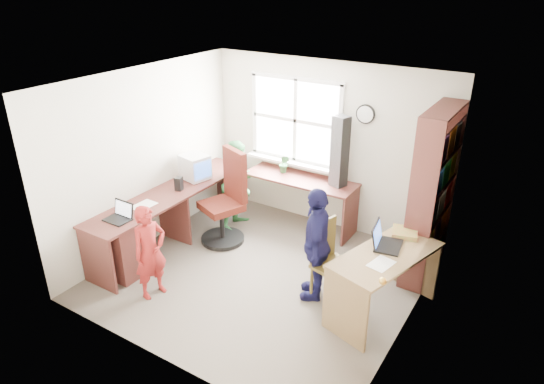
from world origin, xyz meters
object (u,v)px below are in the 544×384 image
(bookshelf, at_px, (432,199))
(crt_monitor, at_px, (195,167))
(l_desk, at_px, (165,226))
(wooden_chair, at_px, (330,259))
(cd_tower, at_px, (340,152))
(swivel_chair, at_px, (227,203))
(person_navy, at_px, (316,244))
(laptop_right, at_px, (384,241))
(person_green, at_px, (239,184))
(laptop_left, at_px, (120,215))
(right_desk, at_px, (385,270))
(potted_plant, at_px, (284,164))
(person_red, at_px, (150,252))

(bookshelf, height_order, crt_monitor, bookshelf)
(l_desk, relative_size, wooden_chair, 3.06)
(wooden_chair, distance_m, cd_tower, 1.71)
(l_desk, height_order, swivel_chair, swivel_chair)
(bookshelf, distance_m, person_navy, 1.52)
(laptop_right, height_order, cd_tower, cd_tower)
(person_navy, bearing_deg, wooden_chair, 76.19)
(l_desk, height_order, person_navy, person_navy)
(swivel_chair, relative_size, person_green, 0.99)
(laptop_left, relative_size, cd_tower, 0.31)
(swivel_chair, relative_size, laptop_right, 3.23)
(right_desk, xyz_separation_m, crt_monitor, (-3.01, 0.49, 0.38))
(potted_plant, xyz_separation_m, person_red, (-0.31, -2.44, -0.32))
(bookshelf, height_order, laptop_left, bookshelf)
(bookshelf, bearing_deg, laptop_right, -103.95)
(crt_monitor, distance_m, person_navy, 2.33)
(swivel_chair, xyz_separation_m, wooden_chair, (1.79, -0.47, -0.04))
(l_desk, relative_size, person_navy, 2.16)
(right_desk, distance_m, potted_plant, 2.50)
(wooden_chair, distance_m, laptop_left, 2.54)
(crt_monitor, xyz_separation_m, person_green, (0.51, 0.34, -0.28))
(crt_monitor, bearing_deg, laptop_left, -75.72)
(right_desk, height_order, wooden_chair, wooden_chair)
(cd_tower, bearing_deg, person_red, -97.46)
(laptop_right, relative_size, person_navy, 0.30)
(bookshelf, bearing_deg, person_navy, -128.06)
(swivel_chair, relative_size, laptop_left, 4.26)
(swivel_chair, xyz_separation_m, laptop_right, (2.31, -0.26, 0.25))
(swivel_chair, height_order, potted_plant, swivel_chair)
(laptop_left, bearing_deg, wooden_chair, 20.29)
(laptop_right, bearing_deg, right_desk, -157.24)
(wooden_chair, distance_m, potted_plant, 2.07)
(l_desk, xyz_separation_m, person_green, (0.31, 1.23, 0.20))
(bookshelf, xyz_separation_m, wooden_chair, (-0.75, -1.14, -0.48))
(bookshelf, bearing_deg, person_green, -174.73)
(cd_tower, xyz_separation_m, potted_plant, (-0.86, -0.00, -0.35))
(crt_monitor, xyz_separation_m, person_navy, (2.24, -0.59, -0.25))
(right_desk, bearing_deg, crt_monitor, -173.33)
(potted_plant, distance_m, person_red, 2.48)
(laptop_right, height_order, potted_plant, potted_plant)
(l_desk, relative_size, person_green, 2.25)
(wooden_chair, relative_size, laptop_left, 3.16)
(bookshelf, bearing_deg, laptop_left, -147.36)
(right_desk, bearing_deg, person_navy, -156.95)
(right_desk, distance_m, wooden_chair, 0.61)
(l_desk, distance_m, crt_monitor, 1.03)
(bookshelf, height_order, cd_tower, bookshelf)
(wooden_chair, bearing_deg, right_desk, 21.06)
(swivel_chair, bearing_deg, person_red, -67.09)
(crt_monitor, xyz_separation_m, person_red, (0.64, -1.57, -0.37))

